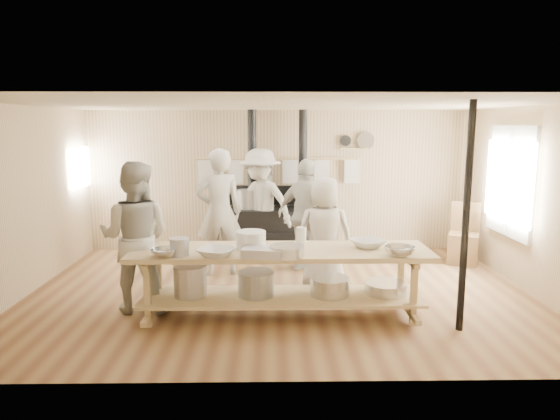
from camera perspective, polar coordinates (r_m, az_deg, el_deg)
The scene contains 24 objects.
ground at distance 7.14m, azimuth -0.05°, elevation -9.36°, with size 7.00×7.00×0.00m, color brown.
room_shell at distance 6.79m, azimuth -0.05°, elevation 3.71°, with size 7.00×7.00×7.00m.
window_right at distance 8.22m, azimuth 24.88°, elevation 2.98°, with size 0.09×1.50×1.65m.
left_opening at distance 9.39m, azimuth -21.88°, elevation 4.52°, with size 0.00×0.90×0.90m.
stove at distance 9.05m, azimuth -0.31°, elevation -1.86°, with size 1.90×0.75×2.60m.
towel_rail at distance 9.18m, azimuth -0.29°, elevation 4.89°, with size 3.00×0.04×0.47m.
back_wall_shelf at distance 9.32m, azimuth 8.82°, elevation 7.55°, with size 0.63×0.14×0.32m.
prep_table at distance 6.12m, azimuth 0.00°, elevation -7.50°, with size 3.60×0.90×0.85m.
support_post at distance 5.91m, azimuth 20.48°, elevation -0.97°, with size 0.08×0.08×2.60m, color black.
cook_far_left at distance 7.80m, azimuth -6.96°, elevation -0.27°, with size 0.72×0.47×1.98m, color beige.
cook_left at distance 6.49m, azimuth -16.18°, elevation -2.99°, with size 0.92×0.72×1.90m, color beige.
cook_center at distance 7.04m, azimuth 5.08°, elevation -2.78°, with size 0.80×0.52×1.63m, color beige.
cook_right at distance 7.95m, azimuth 3.08°, elevation -0.66°, with size 1.06×0.44×1.81m, color beige.
cook_by_window at distance 8.73m, azimuth -2.22°, elevation 0.69°, with size 1.25×0.72×1.94m, color beige.
chair at distance 9.07m, azimuth 20.21°, elevation -3.83°, with size 0.64×0.64×1.03m.
bowl_white_a at distance 5.74m, azimuth -7.29°, elevation -4.82°, with size 0.41×0.41×0.10m, color white.
bowl_steel_a at distance 5.83m, azimuth -13.09°, elevation -4.78°, with size 0.31×0.31×0.10m, color silver.
bowl_white_b at distance 6.21m, azimuth 10.00°, elevation -3.77°, with size 0.41×0.41×0.10m, color white.
bowl_steel_b at distance 5.89m, azimuth 13.51°, elevation -4.59°, with size 0.35×0.35×0.11m, color silver.
roasting_pan at distance 5.70m, azimuth -1.93°, elevation -4.82°, with size 0.46×0.31×0.10m, color #B2B2B7.
mixing_bowl_large at distance 5.70m, azimuth 0.78°, elevation -4.69°, with size 0.40×0.40×0.13m, color silver.
bucket_galv at distance 5.84m, azimuth -11.41°, elevation -4.15°, with size 0.22×0.22×0.20m, color gray.
deep_bowl_enamel at distance 6.01m, azimuth -3.34°, elevation -3.49°, with size 0.36×0.36×0.22m, color white.
pitcher at distance 6.34m, azimuth 2.45°, elevation -2.88°, with size 0.13×0.13×0.20m, color white.
Camera 1 is at (-0.11, -6.75, 2.32)m, focal length 32.00 mm.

